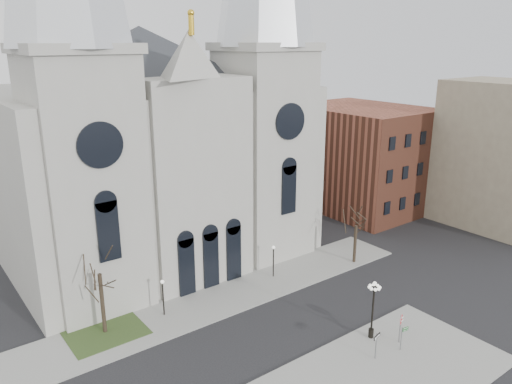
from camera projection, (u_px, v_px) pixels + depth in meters
ground at (308, 355)px, 37.34m from camera, size 160.00×160.00×0.00m
sidewalk_near at (387, 373)px, 35.24m from camera, size 18.00×10.00×0.14m
sidewalk_far at (226, 297)px, 45.70m from camera, size 40.00×6.00×0.14m
grass_patch at (105, 332)px, 40.10m from camera, size 6.00×5.00×0.18m
cathedral at (156, 84)px, 49.38m from camera, size 33.00×26.66×54.00m
bg_building_brick at (360, 157)px, 69.41m from camera, size 14.00×18.00×14.00m
bg_building_tan at (504, 156)px, 61.26m from camera, size 10.00×14.00×18.00m
tree_left at (99, 270)px, 38.50m from camera, size 3.20×3.20×7.50m
tree_right at (356, 223)px, 51.57m from camera, size 3.20×3.20×6.00m
ped_lamp_left at (163, 292)px, 41.96m from camera, size 0.32×0.32×3.26m
ped_lamp_right at (273, 256)px, 48.89m from camera, size 0.32×0.32×3.26m
stop_sign at (401, 322)px, 38.18m from camera, size 0.89×0.09×2.47m
globe_lamp at (373, 303)px, 38.47m from camera, size 1.11×1.11×4.85m
one_way_sign at (376, 341)px, 36.33m from camera, size 0.91×0.24×2.10m
street_name_sign at (402, 336)px, 37.42m from camera, size 0.62×0.15×1.95m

